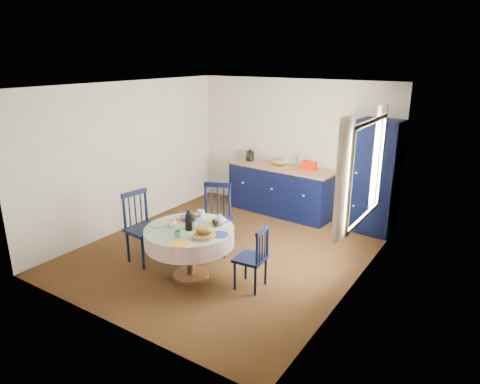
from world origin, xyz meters
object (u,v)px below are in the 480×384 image
object	(u,v)px
chair_left	(143,227)
chair_right	(253,257)
cobalt_bowl	(190,218)
mug_a	(172,223)
mug_b	(177,234)
mug_c	(216,223)
kitchen_counter	(280,189)
chair_far	(215,218)
mug_d	(201,214)
dining_table	(190,237)
pantry_cabinet	(376,178)

from	to	relation	value
chair_left	chair_right	size ratio (longest dim) A/B	1.22
cobalt_bowl	mug_a	bearing A→B (deg)	-101.48
chair_left	cobalt_bowl	bearing A→B (deg)	-65.99
mug_b	mug_c	world-z (taller)	mug_c
kitchen_counter	mug_c	bearing A→B (deg)	-77.02
mug_a	chair_far	bearing A→B (deg)	88.54
mug_c	mug_d	world-z (taller)	mug_d
dining_table	chair_far	bearing A→B (deg)	104.44
mug_c	mug_b	bearing A→B (deg)	-109.95
mug_c	chair_right	bearing A→B (deg)	-2.53
chair_left	pantry_cabinet	bearing A→B (deg)	-32.47
mug_d	pantry_cabinet	bearing A→B (deg)	55.84
pantry_cabinet	dining_table	size ratio (longest dim) A/B	1.62
chair_left	mug_a	distance (m)	0.71
chair_far	mug_a	distance (m)	0.97
kitchen_counter	mug_d	size ratio (longest dim) A/B	19.05
kitchen_counter	mug_a	xyz separation A→B (m)	(-0.06, -2.97, 0.29)
mug_a	mug_d	xyz separation A→B (m)	(0.11, 0.49, 0.01)
cobalt_bowl	chair_right	bearing A→B (deg)	-0.33
dining_table	kitchen_counter	bearing A→B (deg)	93.60
chair_left	mug_b	distance (m)	1.03
pantry_cabinet	chair_far	xyz separation A→B (m)	(-1.80, -2.07, -0.43)
chair_far	cobalt_bowl	bearing A→B (deg)	-108.32
pantry_cabinet	mug_d	bearing A→B (deg)	-120.44
chair_left	cobalt_bowl	size ratio (longest dim) A/B	4.26
kitchen_counter	dining_table	distance (m)	2.90
mug_b	chair_far	bearing A→B (deg)	103.02
dining_table	chair_left	size ratio (longest dim) A/B	1.14
kitchen_counter	chair_far	distance (m)	2.03
pantry_cabinet	kitchen_counter	bearing A→B (deg)	-174.99
mug_a	cobalt_bowl	distance (m)	0.31
pantry_cabinet	chair_far	bearing A→B (deg)	-127.35
pantry_cabinet	cobalt_bowl	size ratio (longest dim) A/B	7.85
pantry_cabinet	mug_b	bearing A→B (deg)	-111.62
chair_far	mug_d	distance (m)	0.52
cobalt_bowl	chair_left	bearing A→B (deg)	-163.98
chair_right	mug_d	world-z (taller)	chair_right
chair_far	mug_a	bearing A→B (deg)	-113.21
kitchen_counter	cobalt_bowl	size ratio (longest dim) A/B	8.60
chair_left	chair_far	xyz separation A→B (m)	(0.68, 0.84, 0.00)
dining_table	mug_d	size ratio (longest dim) A/B	10.77
kitchen_counter	mug_a	distance (m)	2.99
kitchen_counter	dining_table	bearing A→B (deg)	-82.62
cobalt_bowl	dining_table	bearing A→B (deg)	-51.00
kitchen_counter	mug_a	size ratio (longest dim) A/B	18.25
pantry_cabinet	mug_a	world-z (taller)	pantry_cabinet
pantry_cabinet	mug_c	world-z (taller)	pantry_cabinet
chair_right	cobalt_bowl	world-z (taller)	chair_right
chair_far	chair_right	bearing A→B (deg)	-52.86
pantry_cabinet	chair_left	distance (m)	3.85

